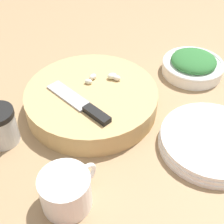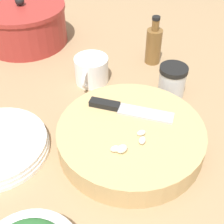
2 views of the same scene
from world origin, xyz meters
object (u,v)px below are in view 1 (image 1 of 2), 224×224
(spice_jar, at_px, (0,126))
(plate_stack, at_px, (211,141))
(coffee_mug, at_px, (66,191))
(garlic_cloves, at_px, (105,78))
(cutting_board, at_px, (92,99))
(herb_bowl, at_px, (193,65))
(chef_knife, at_px, (82,104))

(spice_jar, height_order, plate_stack, spice_jar)
(spice_jar, bearing_deg, plate_stack, 131.59)
(coffee_mug, bearing_deg, garlic_cloves, -148.01)
(cutting_board, xyz_separation_m, herb_bowl, (-0.29, 0.09, -0.00))
(cutting_board, height_order, chef_knife, chef_knife)
(cutting_board, relative_size, spice_jar, 3.70)
(chef_knife, relative_size, coffee_mug, 1.59)
(garlic_cloves, relative_size, coffee_mug, 0.66)
(herb_bowl, xyz_separation_m, plate_stack, (0.20, 0.18, -0.01))
(cutting_board, relative_size, garlic_cloves, 4.01)
(herb_bowl, relative_size, coffee_mug, 1.41)
(spice_jar, xyz_separation_m, plate_stack, (-0.30, 0.33, -0.03))
(chef_knife, xyz_separation_m, plate_stack, (-0.14, 0.25, -0.04))
(cutting_board, bearing_deg, spice_jar, -16.52)
(garlic_cloves, distance_m, coffee_mug, 0.31)
(coffee_mug, relative_size, plate_stack, 0.53)
(cutting_board, distance_m, coffee_mug, 0.26)
(garlic_cloves, xyz_separation_m, coffee_mug, (0.26, 0.16, -0.02))
(chef_knife, distance_m, plate_stack, 0.29)
(garlic_cloves, relative_size, herb_bowl, 0.47)
(spice_jar, bearing_deg, chef_knife, 150.98)
(herb_bowl, distance_m, coffee_mug, 0.50)
(herb_bowl, bearing_deg, plate_stack, 41.53)
(cutting_board, bearing_deg, herb_bowl, 162.46)
(herb_bowl, relative_size, spice_jar, 1.98)
(garlic_cloves, height_order, spice_jar, spice_jar)
(herb_bowl, distance_m, spice_jar, 0.52)
(garlic_cloves, xyz_separation_m, plate_stack, (-0.04, 0.28, -0.05))
(coffee_mug, bearing_deg, chef_knife, -139.98)
(garlic_cloves, height_order, coffee_mug, coffee_mug)
(coffee_mug, bearing_deg, plate_stack, 158.85)
(chef_knife, bearing_deg, spice_jar, 152.28)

